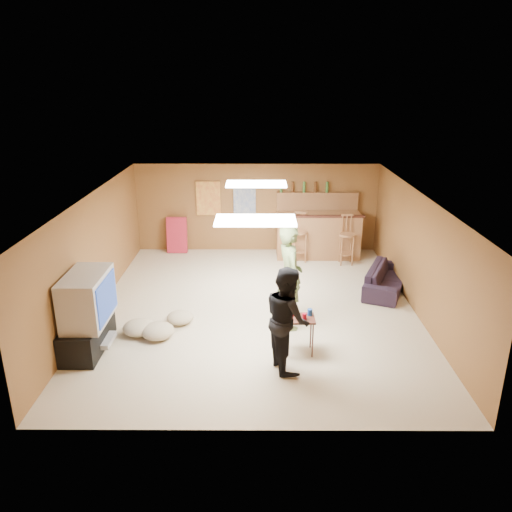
{
  "coord_description": "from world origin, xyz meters",
  "views": [
    {
      "loc": [
        0.04,
        -8.65,
        4.16
      ],
      "look_at": [
        0.0,
        0.2,
        1.0
      ],
      "focal_mm": 35.0,
      "sensor_mm": 36.0,
      "label": 1
    }
  ],
  "objects_px": {
    "bar_counter": "(318,236)",
    "tray_table": "(299,335)",
    "person_olive": "(290,277)",
    "sofa": "(387,279)",
    "person_black": "(287,319)",
    "tv_body": "(87,298)"
  },
  "relations": [
    {
      "from": "person_olive",
      "to": "sofa",
      "type": "bearing_deg",
      "value": -68.24
    },
    {
      "from": "person_black",
      "to": "sofa",
      "type": "height_order",
      "value": "person_black"
    },
    {
      "from": "bar_counter",
      "to": "tray_table",
      "type": "distance_m",
      "value": 4.63
    },
    {
      "from": "sofa",
      "to": "person_olive",
      "type": "bearing_deg",
      "value": 150.23
    },
    {
      "from": "person_olive",
      "to": "sofa",
      "type": "relative_size",
      "value": 1.08
    },
    {
      "from": "bar_counter",
      "to": "person_black",
      "type": "height_order",
      "value": "person_black"
    },
    {
      "from": "bar_counter",
      "to": "person_olive",
      "type": "relative_size",
      "value": 1.07
    },
    {
      "from": "person_olive",
      "to": "person_black",
      "type": "relative_size",
      "value": 1.16
    },
    {
      "from": "tray_table",
      "to": "bar_counter",
      "type": "bearing_deg",
      "value": 79.99
    },
    {
      "from": "bar_counter",
      "to": "sofa",
      "type": "relative_size",
      "value": 1.16
    },
    {
      "from": "bar_counter",
      "to": "tray_table",
      "type": "height_order",
      "value": "bar_counter"
    },
    {
      "from": "bar_counter",
      "to": "sofa",
      "type": "xyz_separation_m",
      "value": [
        1.2,
        -2.03,
        -0.3
      ]
    },
    {
      "from": "tv_body",
      "to": "person_black",
      "type": "bearing_deg",
      "value": -9.33
    },
    {
      "from": "person_olive",
      "to": "sofa",
      "type": "distance_m",
      "value": 2.74
    },
    {
      "from": "person_olive",
      "to": "tray_table",
      "type": "bearing_deg",
      "value": 171.65
    },
    {
      "from": "person_olive",
      "to": "sofa",
      "type": "height_order",
      "value": "person_olive"
    },
    {
      "from": "tv_body",
      "to": "person_olive",
      "type": "relative_size",
      "value": 0.59
    },
    {
      "from": "person_black",
      "to": "tray_table",
      "type": "xyz_separation_m",
      "value": [
        0.22,
        0.41,
        -0.5
      ]
    },
    {
      "from": "tv_body",
      "to": "tray_table",
      "type": "relative_size",
      "value": 1.79
    },
    {
      "from": "tv_body",
      "to": "tray_table",
      "type": "xyz_separation_m",
      "value": [
        3.35,
        -0.1,
        -0.59
      ]
    },
    {
      "from": "bar_counter",
      "to": "person_olive",
      "type": "bearing_deg",
      "value": -104.16
    },
    {
      "from": "bar_counter",
      "to": "tray_table",
      "type": "bearing_deg",
      "value": -100.01
    }
  ]
}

